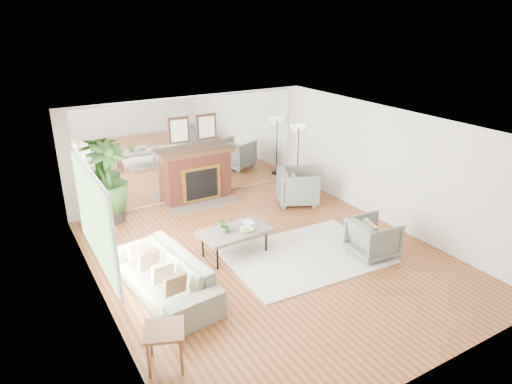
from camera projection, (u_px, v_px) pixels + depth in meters
ground at (270, 257)px, 8.56m from camera, size 7.00×7.00×0.00m
wall_left at (98, 235)px, 6.68m from camera, size 0.02×7.00×2.50m
wall_right at (392, 168)px, 9.51m from camera, size 0.02×7.00×2.50m
wall_back at (193, 149)px, 10.89m from camera, size 6.00×0.02×2.50m
mirror_panel at (193, 149)px, 10.88m from camera, size 5.40×0.04×2.40m
window_panel at (94, 218)px, 6.98m from camera, size 0.04×2.40×1.50m
fireplace at (198, 175)px, 10.92m from camera, size 1.85×0.83×2.05m
area_rug at (305, 256)px, 8.58m from camera, size 2.94×2.16×0.03m
coffee_table at (235, 232)px, 8.49m from camera, size 1.34×0.85×0.51m
sofa at (163, 275)px, 7.34m from camera, size 1.17×2.42×0.68m
armchair_back at (298, 186)px, 10.85m from camera, size 1.23×1.22×0.84m
armchair_front at (373, 238)px, 8.51m from camera, size 0.88×0.85×0.73m
side_table at (164, 335)px, 5.77m from camera, size 0.65×0.65×0.57m
potted_ficus at (108, 181)px, 9.68m from camera, size 0.97×0.97×1.78m
floor_lamp at (299, 134)px, 11.68m from camera, size 0.53×0.29×1.62m
tabletop_plant at (225, 225)px, 8.34m from camera, size 0.33×0.30×0.30m
fruit_bowl at (246, 230)px, 8.41m from camera, size 0.28×0.28×0.06m
book at (243, 223)px, 8.73m from camera, size 0.21×0.28×0.02m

